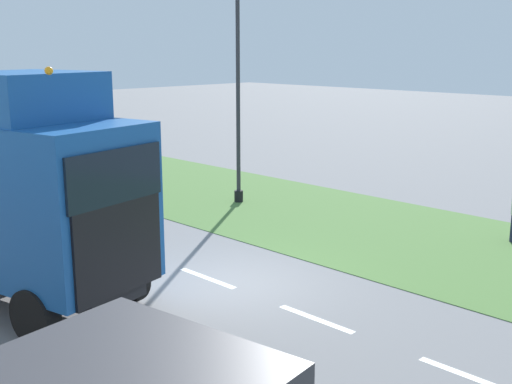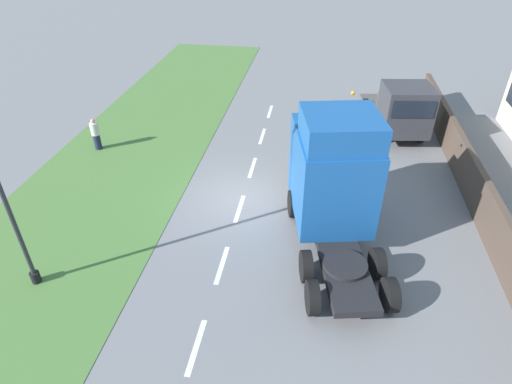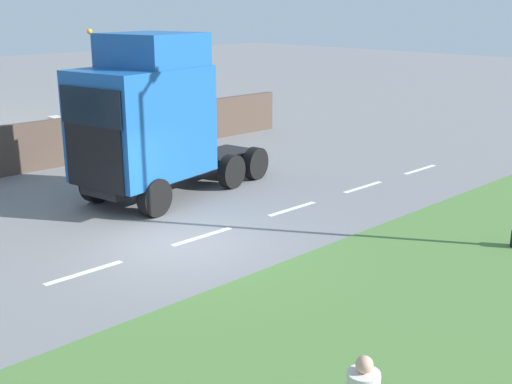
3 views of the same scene
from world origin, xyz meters
name	(u,v)px [view 2 (image 2 of 3)]	position (x,y,z in m)	size (l,w,h in m)	color
ground_plane	(243,199)	(0.00, 0.00, 0.00)	(120.00, 120.00, 0.00)	slate
grass_verge	(104,186)	(-6.00, 0.00, 0.01)	(7.00, 44.00, 0.01)	#4C7538
lane_markings	(240,209)	(0.00, -0.70, 0.00)	(0.16, 21.00, 0.00)	white
boundary_wall	(482,201)	(9.00, 0.00, 0.83)	(0.25, 24.00, 1.67)	#4C3D33
lorry_cab	(333,177)	(3.41, -1.61, 2.35)	(3.69, 6.72, 4.84)	black
flatbed_truck	(402,110)	(6.83, 6.63, 1.51)	(3.02, 6.36, 2.86)	#333338
pedestrian	(96,135)	(-7.71, 3.13, 0.77)	(0.39, 0.39, 1.58)	#1E233D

